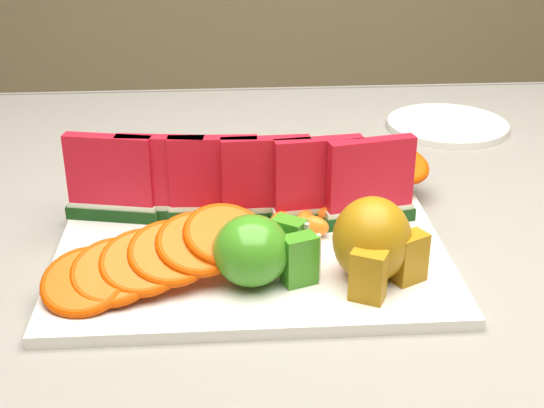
# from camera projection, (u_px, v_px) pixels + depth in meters

# --- Properties ---
(table) EXTENTS (1.40, 0.90, 0.75)m
(table) POSITION_uv_depth(u_px,v_px,m) (312.00, 298.00, 0.91)
(table) COLOR #452519
(table) RESTS_ON ground
(tablecloth) EXTENTS (1.53, 1.03, 0.20)m
(tablecloth) POSITION_uv_depth(u_px,v_px,m) (313.00, 252.00, 0.88)
(tablecloth) COLOR slate
(tablecloth) RESTS_ON table
(platter) EXTENTS (0.40, 0.30, 0.01)m
(platter) POSITION_uv_depth(u_px,v_px,m) (251.00, 250.00, 0.79)
(platter) COLOR silver
(platter) RESTS_ON tablecloth
(apple_cluster) EXTENTS (0.11, 0.09, 0.07)m
(apple_cluster) POSITION_uv_depth(u_px,v_px,m) (259.00, 250.00, 0.71)
(apple_cluster) COLOR #157A0E
(apple_cluster) RESTS_ON platter
(pear_cluster) EXTENTS (0.10, 0.10, 0.08)m
(pear_cluster) POSITION_uv_depth(u_px,v_px,m) (374.00, 243.00, 0.71)
(pear_cluster) COLOR #AE8208
(pear_cluster) RESTS_ON platter
(side_plate) EXTENTS (0.22, 0.22, 0.01)m
(side_plate) POSITION_uv_depth(u_px,v_px,m) (447.00, 125.00, 1.14)
(side_plate) COLOR silver
(side_plate) RESTS_ON tablecloth
(fork) EXTENTS (0.02, 0.20, 0.00)m
(fork) POSITION_uv_depth(u_px,v_px,m) (188.00, 164.00, 1.01)
(fork) COLOR silver
(fork) RESTS_ON tablecloth
(watermelon_row) EXTENTS (0.39, 0.07, 0.10)m
(watermelon_row) POSITION_uv_depth(u_px,v_px,m) (240.00, 182.00, 0.82)
(watermelon_row) COLOR #093411
(watermelon_row) RESTS_ON platter
(orange_fan_front) EXTENTS (0.23, 0.14, 0.06)m
(orange_fan_front) POSITION_uv_depth(u_px,v_px,m) (157.00, 257.00, 0.71)
(orange_fan_front) COLOR #E75D0D
(orange_fan_front) RESTS_ON platter
(orange_fan_back) EXTENTS (0.38, 0.11, 0.05)m
(orange_fan_back) POSITION_uv_depth(u_px,v_px,m) (277.00, 174.00, 0.90)
(orange_fan_back) COLOR #E75D0D
(orange_fan_back) RESTS_ON platter
(tangerine_segments) EXTENTS (0.21, 0.07, 0.02)m
(tangerine_segments) POSITION_uv_depth(u_px,v_px,m) (258.00, 224.00, 0.81)
(tangerine_segments) COLOR orange
(tangerine_segments) RESTS_ON platter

